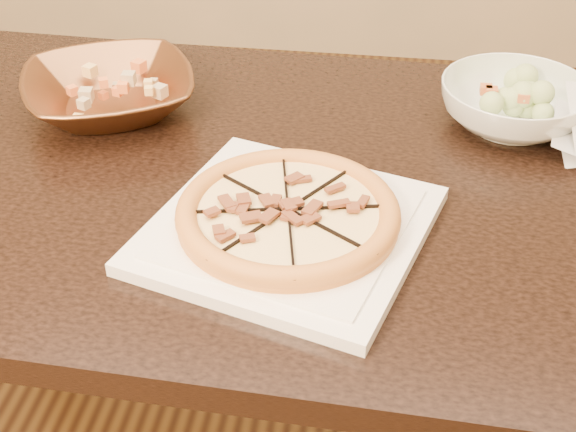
{
  "coord_description": "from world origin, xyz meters",
  "views": [
    {
      "loc": [
        0.22,
        -1.04,
        1.37
      ],
      "look_at": [
        0.1,
        -0.22,
        0.78
      ],
      "focal_mm": 50.0,
      "sensor_mm": 36.0,
      "label": 1
    }
  ],
  "objects_px": {
    "plate": "(288,228)",
    "bronze_bowl": "(109,93)",
    "pizza": "(288,213)",
    "salad_bowl": "(513,105)",
    "dining_table": "(246,232)"
  },
  "relations": [
    {
      "from": "plate",
      "to": "bronze_bowl",
      "type": "xyz_separation_m",
      "value": [
        -0.33,
        0.29,
        0.02
      ]
    },
    {
      "from": "bronze_bowl",
      "to": "plate",
      "type": "bearing_deg",
      "value": -41.14
    },
    {
      "from": "dining_table",
      "to": "plate",
      "type": "height_order",
      "value": "plate"
    },
    {
      "from": "salad_bowl",
      "to": "pizza",
      "type": "bearing_deg",
      "value": -132.44
    },
    {
      "from": "dining_table",
      "to": "plate",
      "type": "bearing_deg",
      "value": -59.29
    },
    {
      "from": "pizza",
      "to": "salad_bowl",
      "type": "bearing_deg",
      "value": 47.56
    },
    {
      "from": "plate",
      "to": "dining_table",
      "type": "bearing_deg",
      "value": 120.71
    },
    {
      "from": "plate",
      "to": "pizza",
      "type": "distance_m",
      "value": 0.02
    },
    {
      "from": "plate",
      "to": "salad_bowl",
      "type": "bearing_deg",
      "value": 47.56
    },
    {
      "from": "pizza",
      "to": "bronze_bowl",
      "type": "height_order",
      "value": "bronze_bowl"
    },
    {
      "from": "pizza",
      "to": "bronze_bowl",
      "type": "distance_m",
      "value": 0.44
    },
    {
      "from": "plate",
      "to": "bronze_bowl",
      "type": "bearing_deg",
      "value": 138.86
    },
    {
      "from": "plate",
      "to": "salad_bowl",
      "type": "xyz_separation_m",
      "value": [
        0.31,
        0.33,
        0.03
      ]
    },
    {
      "from": "pizza",
      "to": "plate",
      "type": "bearing_deg",
      "value": -29.48
    },
    {
      "from": "pizza",
      "to": "bronze_bowl",
      "type": "xyz_separation_m",
      "value": [
        -0.33,
        0.29,
        -0.0
      ]
    }
  ]
}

